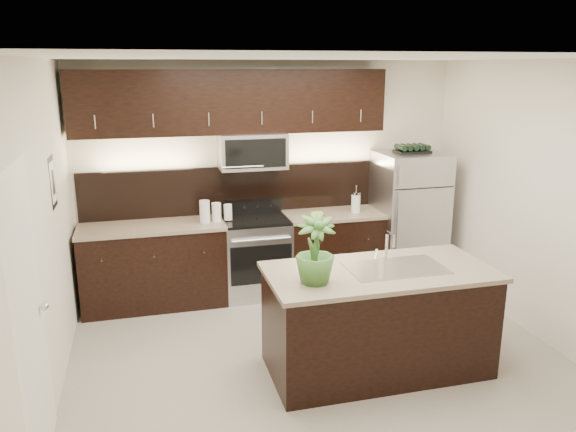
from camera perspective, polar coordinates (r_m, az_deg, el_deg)
The scene contains 12 objects.
ground at distance 5.37m, azimuth 3.24°, elevation -14.43°, with size 4.50×4.50×0.00m, color gray.
room_walls at distance 4.70m, azimuth 2.39°, elevation 3.46°, with size 4.52×4.02×2.71m.
counter_run at distance 6.58m, azimuth -5.05°, elevation -4.27°, with size 3.51×0.65×0.94m.
upper_fixtures at distance 6.38m, azimuth -5.39°, elevation 10.49°, with size 3.49×0.40×1.66m.
island at distance 5.09m, azimuth 9.09°, elevation -10.36°, with size 1.96×0.96×0.94m.
sink_faucet at distance 4.97m, azimuth 10.86°, elevation -5.02°, with size 0.84×0.50×0.28m.
refrigerator at distance 7.06m, azimuth 12.12°, elevation -0.26°, with size 0.79×0.71×1.63m, color #B2B2B7.
wine_rack at distance 6.89m, azimuth 12.51°, elevation 6.66°, with size 0.40×0.25×0.10m.
plant at distance 4.48m, azimuth 2.78°, elevation -3.41°, with size 0.32×0.32×0.56m, color #366628.
canisters at distance 6.34m, azimuth -7.56°, elevation 0.42°, with size 0.37×0.16×0.25m.
french_press at distance 6.73m, azimuth 6.90°, elevation 1.37°, with size 0.11×0.11×0.32m.
bananas at distance 6.55m, azimuth 2.53°, elevation 0.24°, with size 0.17×0.13×0.05m, color gold.
Camera 1 is at (-1.47, -4.43, 2.64)m, focal length 35.00 mm.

